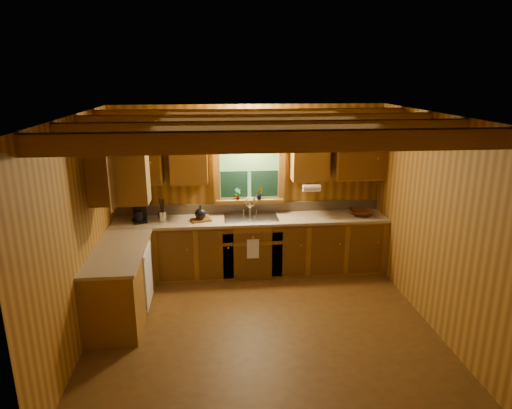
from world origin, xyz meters
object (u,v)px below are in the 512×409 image
Objects in this scene: sink at (251,221)px; cutting_board at (201,220)px; wicker_basket at (361,212)px; coffee_maker at (139,211)px.

sink is 0.77m from cutting_board.
sink reaches higher than cutting_board.
cutting_board is at bearing -175.41° from sink.
wicker_basket is at bearing -1.05° from sink.
wicker_basket is at bearing -21.87° from coffee_maker.
coffee_maker reaches higher than wicker_basket.
cutting_board is 0.79× the size of wicker_basket.
wicker_basket reaches higher than cutting_board.
sink is at bearing -21.29° from coffee_maker.
wicker_basket is (2.50, 0.03, 0.03)m from cutting_board.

